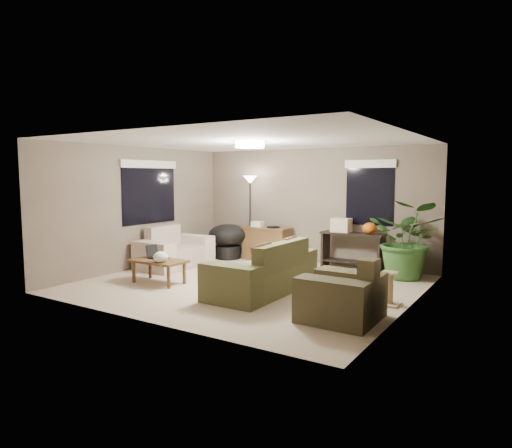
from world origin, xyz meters
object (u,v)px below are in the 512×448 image
Objects in this scene: papasan_chair at (228,238)px; houseplant at (408,248)px; floor_lamp at (250,189)px; main_sofa at (265,274)px; cat_scratching_post at (389,291)px; console_table at (352,248)px; coffee_table at (159,263)px; desk at (267,244)px; armchair at (342,298)px; loveseat at (174,252)px.

houseplant reaches higher than papasan_chair.
main_sofa is at bearing -52.27° from floor_lamp.
floor_lamp is at bearing 151.00° from cat_scratching_post.
console_table is 2.66m from cat_scratching_post.
coffee_table is 3.96m from cat_scratching_post.
desk is at bearing 176.23° from houseplant.
armchair is at bearing -3.33° from coffee_table.
coffee_table is at bearing -90.34° from floor_lamp.
houseplant is (1.19, -0.30, 0.14)m from console_table.
floor_lamp is at bearing 138.20° from armchair.
loveseat is 2.11m from desk.
armchair is at bearing -35.97° from papasan_chair.
houseplant is at bearing -3.04° from floor_lamp.
main_sofa is 2.01× the size of papasan_chair.
desk is (0.46, 2.96, 0.02)m from coffee_table.
floor_lamp is (0.84, 1.67, 1.30)m from loveseat.
coffee_table is 0.91× the size of desk.
console_table is at bearing 7.58° from papasan_chair.
floor_lamp is 1.30× the size of houseplant.
cat_scratching_post is (4.29, -1.86, -0.25)m from papasan_chair.
console_table is 2.70m from floor_lamp.
floor_lamp reaches higher than desk.
console_table is at bearing 2.54° from desk.
loveseat is 1.45× the size of desk.
console_table is 0.88× the size of houseplant.
floor_lamp is (0.44, 0.28, 1.13)m from papasan_chair.
console_table is at bearing 78.10° from main_sofa.
main_sofa is 2.00× the size of desk.
cat_scratching_post is (1.95, 0.32, -0.08)m from main_sofa.
cat_scratching_post is (4.69, -0.47, -0.08)m from loveseat.
console_table is at bearing 165.91° from houseplant.
floor_lamp reaches higher than armchair.
papasan_chair is at bearing 98.93° from coffee_table.
console_table is at bearing 28.43° from loveseat.
cat_scratching_post is at bearing 9.27° from main_sofa.
houseplant reaches higher than main_sofa.
houseplant is (4.06, 0.08, 0.11)m from papasan_chair.
houseplant reaches higher than console_table.
floor_lamp reaches higher than houseplant.
console_table is 1.19× the size of papasan_chair.
main_sofa is 1.38× the size of loveseat.
houseplant is 2.95× the size of cat_scratching_post.
armchair is 3.55m from coffee_table.
main_sofa is at bearing 156.76° from armchair.
main_sofa is 1.77m from armchair.
coffee_table is 3.92m from console_table.
loveseat is 3.20× the size of cat_scratching_post.
console_table reaches higher than cat_scratching_post.
papasan_chair reaches higher than desk.
coffee_table is (0.82, -1.28, 0.06)m from loveseat.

